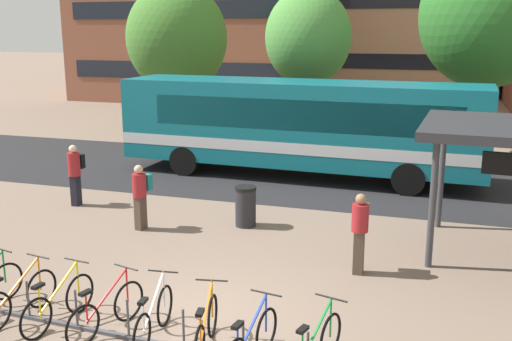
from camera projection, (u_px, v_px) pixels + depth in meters
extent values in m
plane|color=#7A6656|center=(200.00, 325.00, 9.94)|extent=(200.00, 200.00, 0.00)
cube|color=#232326|center=(322.00, 178.00, 19.74)|extent=(80.00, 7.20, 0.01)
cube|color=#0F6070|center=(299.00, 122.00, 19.55)|extent=(12.08, 2.98, 2.70)
cube|color=silver|center=(299.00, 141.00, 19.70)|extent=(12.11, 3.00, 0.36)
cube|color=black|center=(153.00, 83.00, 21.06)|extent=(1.08, 2.33, 0.40)
cube|color=black|center=(141.00, 106.00, 21.43)|extent=(0.16, 2.19, 1.40)
cube|color=black|center=(298.00, 116.00, 18.21)|extent=(9.84, 0.42, 0.97)
cube|color=black|center=(318.00, 106.00, 20.49)|extent=(9.84, 0.42, 0.97)
cylinder|color=black|center=(184.00, 161.00, 20.02)|extent=(1.01, 0.34, 1.00)
cylinder|color=black|center=(212.00, 148.00, 22.13)|extent=(1.01, 0.34, 1.00)
cylinder|color=black|center=(408.00, 179.00, 17.59)|extent=(1.01, 0.34, 1.00)
cylinder|color=black|center=(415.00, 163.00, 19.71)|extent=(1.01, 0.34, 1.00)
cube|color=#47474C|center=(129.00, 337.00, 9.48)|extent=(6.93, 0.42, 0.06)
cylinder|color=#47474C|center=(28.00, 300.00, 10.07)|extent=(0.04, 0.04, 0.70)
cylinder|color=#47474C|center=(76.00, 309.00, 9.74)|extent=(0.04, 0.04, 0.70)
cylinder|color=#47474C|center=(128.00, 319.00, 9.40)|extent=(0.04, 0.04, 0.70)
cylinder|color=#47474C|center=(184.00, 330.00, 9.07)|extent=(0.04, 0.04, 0.70)
torus|color=black|center=(7.00, 281.00, 10.81)|extent=(0.20, 0.70, 0.70)
cylinder|color=#1E7F38|center=(4.00, 266.00, 10.72)|extent=(0.04, 0.04, 0.65)
cylinder|color=black|center=(2.00, 250.00, 10.65)|extent=(0.51, 0.15, 0.03)
torus|color=black|center=(42.00, 289.00, 10.51)|extent=(0.15, 0.70, 0.70)
cube|color=orange|center=(18.00, 283.00, 10.00)|extent=(0.17, 0.91, 0.58)
cylinder|color=orange|center=(39.00, 273.00, 10.41)|extent=(0.04, 0.04, 0.65)
cylinder|color=black|center=(38.00, 256.00, 10.34)|extent=(0.52, 0.11, 0.03)
torus|color=black|center=(80.00, 294.00, 10.31)|extent=(0.13, 0.70, 0.70)
torus|color=black|center=(36.00, 319.00, 9.41)|extent=(0.13, 0.70, 0.70)
cube|color=yellow|center=(58.00, 288.00, 9.81)|extent=(0.15, 0.92, 0.58)
cylinder|color=yellow|center=(39.00, 301.00, 9.44)|extent=(0.03, 0.03, 0.55)
cube|color=black|center=(38.00, 286.00, 9.38)|extent=(0.13, 0.23, 0.05)
cylinder|color=yellow|center=(78.00, 277.00, 10.22)|extent=(0.04, 0.04, 0.65)
cylinder|color=black|center=(76.00, 261.00, 10.15)|extent=(0.52, 0.09, 0.03)
torus|color=black|center=(129.00, 301.00, 10.02)|extent=(0.21, 0.69, 0.70)
torus|color=black|center=(83.00, 326.00, 9.18)|extent=(0.21, 0.69, 0.70)
cube|color=red|center=(107.00, 295.00, 9.55)|extent=(0.26, 0.90, 0.58)
cylinder|color=red|center=(87.00, 308.00, 9.20)|extent=(0.04, 0.04, 0.55)
cube|color=black|center=(85.00, 293.00, 9.14)|extent=(0.15, 0.24, 0.05)
cylinder|color=red|center=(127.00, 285.00, 9.93)|extent=(0.04, 0.04, 0.65)
cylinder|color=black|center=(126.00, 267.00, 9.86)|extent=(0.51, 0.15, 0.03)
torus|color=black|center=(165.00, 306.00, 9.86)|extent=(0.12, 0.70, 0.70)
torus|color=black|center=(142.00, 336.00, 8.88)|extent=(0.12, 0.70, 0.70)
cube|color=silver|center=(154.00, 302.00, 9.32)|extent=(0.13, 0.92, 0.58)
cylinder|color=silver|center=(144.00, 317.00, 8.92)|extent=(0.03, 0.03, 0.55)
cube|color=black|center=(143.00, 301.00, 8.86)|extent=(0.12, 0.23, 0.05)
cylinder|color=silver|center=(164.00, 289.00, 9.76)|extent=(0.04, 0.04, 0.65)
cylinder|color=black|center=(163.00, 271.00, 9.69)|extent=(0.52, 0.09, 0.03)
torus|color=black|center=(213.00, 316.00, 9.51)|extent=(0.17, 0.70, 0.70)
cube|color=orange|center=(206.00, 312.00, 8.97)|extent=(0.20, 0.91, 0.58)
cylinder|color=orange|center=(200.00, 329.00, 8.56)|extent=(0.04, 0.04, 0.55)
cube|color=black|center=(200.00, 312.00, 8.50)|extent=(0.14, 0.23, 0.05)
cylinder|color=orange|center=(212.00, 298.00, 9.42)|extent=(0.04, 0.04, 0.65)
cylinder|color=black|center=(212.00, 280.00, 9.35)|extent=(0.52, 0.12, 0.03)
torus|color=black|center=(266.00, 330.00, 9.06)|extent=(0.16, 0.70, 0.70)
cube|color=#1E3DB2|center=(252.00, 326.00, 8.56)|extent=(0.18, 0.91, 0.58)
cube|color=black|center=(238.00, 325.00, 8.14)|extent=(0.13, 0.23, 0.05)
cylinder|color=#1E3DB2|center=(266.00, 312.00, 8.97)|extent=(0.04, 0.04, 0.65)
cylinder|color=black|center=(266.00, 293.00, 8.89)|extent=(0.52, 0.11, 0.03)
torus|color=black|center=(331.00, 336.00, 8.90)|extent=(0.22, 0.69, 0.70)
cube|color=#1E7F38|center=(316.00, 330.00, 8.42)|extent=(0.27, 0.90, 0.58)
cube|color=black|center=(303.00, 329.00, 8.02)|extent=(0.15, 0.24, 0.05)
cylinder|color=#1E7F38|center=(331.00, 317.00, 8.81)|extent=(0.04, 0.04, 0.65)
cylinder|color=black|center=(331.00, 298.00, 8.74)|extent=(0.51, 0.16, 0.03)
cylinder|color=#38383D|center=(432.00, 205.00, 12.07)|extent=(0.15, 0.15, 2.71)
cylinder|color=#38383D|center=(441.00, 175.00, 14.57)|extent=(0.15, 0.15, 2.71)
cube|color=#47382D|center=(359.00, 252.00, 11.95)|extent=(0.20, 0.26, 0.90)
cylinder|color=maroon|center=(360.00, 218.00, 11.77)|extent=(0.35, 0.35, 0.57)
sphere|color=#936B4C|center=(361.00, 199.00, 11.68)|extent=(0.22, 0.22, 0.22)
cube|color=#56602D|center=(362.00, 213.00, 12.01)|extent=(0.28, 0.19, 0.40)
cube|color=black|center=(76.00, 190.00, 16.59)|extent=(0.20, 0.26, 0.87)
cylinder|color=maroon|center=(74.00, 164.00, 16.41)|extent=(0.34, 0.34, 0.65)
sphere|color=beige|center=(73.00, 149.00, 16.31)|extent=(0.22, 0.22, 0.22)
cube|color=black|center=(79.00, 161.00, 16.65)|extent=(0.28, 0.18, 0.40)
cube|color=#47382D|center=(141.00, 213.00, 14.60)|extent=(0.25, 0.30, 0.84)
cylinder|color=maroon|center=(139.00, 185.00, 14.43)|extent=(0.40, 0.40, 0.58)
sphere|color=tan|center=(138.00, 169.00, 14.34)|extent=(0.22, 0.22, 0.22)
cube|color=#197075|center=(146.00, 182.00, 14.65)|extent=(0.31, 0.23, 0.40)
cylinder|color=#232328|center=(246.00, 208.00, 14.85)|extent=(0.52, 0.52, 0.95)
cylinder|color=black|center=(246.00, 188.00, 14.72)|extent=(0.55, 0.55, 0.08)
cylinder|color=brown|center=(179.00, 108.00, 28.38)|extent=(0.32, 0.32, 2.27)
ellipsoid|color=#427A2D|center=(177.00, 38.00, 27.60)|extent=(4.73, 4.73, 5.15)
cylinder|color=brown|center=(307.00, 115.00, 23.91)|extent=(0.32, 0.32, 2.92)
ellipsoid|color=#4C8E3D|center=(308.00, 37.00, 23.18)|extent=(3.40, 3.40, 3.84)
cylinder|color=brown|center=(479.00, 116.00, 23.15)|extent=(0.32, 0.32, 3.04)
ellipsoid|color=#2D7028|center=(488.00, 15.00, 22.24)|extent=(5.09, 5.09, 5.54)
cube|color=black|center=(176.00, 70.00, 37.94)|extent=(14.79, 0.06, 1.10)
cube|color=black|center=(174.00, 10.00, 37.05)|extent=(14.79, 0.06, 1.10)
cube|color=tan|center=(378.00, 9.00, 47.71)|extent=(18.47, 11.75, 12.83)
cube|color=black|center=(366.00, 61.00, 43.14)|extent=(16.26, 0.06, 1.10)
cube|color=black|center=(369.00, 1.00, 42.14)|extent=(16.26, 0.06, 1.10)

